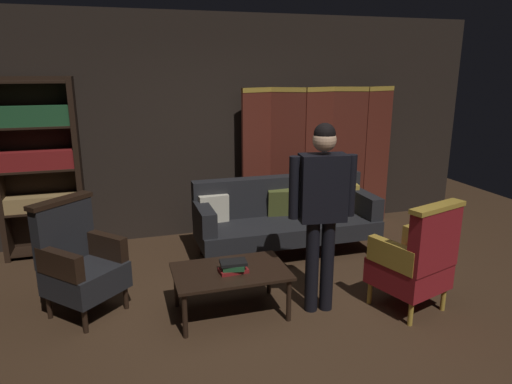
{
  "coord_description": "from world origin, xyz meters",
  "views": [
    {
      "loc": [
        -1.28,
        -3.4,
        2.14
      ],
      "look_at": [
        0.0,
        0.8,
        0.95
      ],
      "focal_mm": 32.29,
      "sensor_mm": 36.0,
      "label": 1
    }
  ],
  "objects_px": {
    "armchair_gilt_accent": "(416,260)",
    "armchair_wing_left": "(79,261)",
    "standing_figure": "(322,202)",
    "book_green_cloth": "(233,266)",
    "folding_screen": "(318,157)",
    "book_red_leather": "(233,270)",
    "book_black_cloth": "(233,263)",
    "coffee_table": "(231,275)",
    "velvet_couch": "(284,215)",
    "bookshelf": "(39,164)"
  },
  "relations": [
    {
      "from": "standing_figure",
      "to": "book_green_cloth",
      "type": "xyz_separation_m",
      "value": [
        -0.77,
        0.11,
        -0.55
      ]
    },
    {
      "from": "book_green_cloth",
      "to": "coffee_table",
      "type": "bearing_deg",
      "value": 107.41
    },
    {
      "from": "standing_figure",
      "to": "book_green_cloth",
      "type": "relative_size",
      "value": 9.25
    },
    {
      "from": "armchair_wing_left",
      "to": "standing_figure",
      "type": "relative_size",
      "value": 0.61
    },
    {
      "from": "book_red_leather",
      "to": "book_black_cloth",
      "type": "xyz_separation_m",
      "value": [
        0.0,
        0.0,
        0.07
      ]
    },
    {
      "from": "bookshelf",
      "to": "book_red_leather",
      "type": "height_order",
      "value": "bookshelf"
    },
    {
      "from": "armchair_wing_left",
      "to": "book_green_cloth",
      "type": "xyz_separation_m",
      "value": [
        1.29,
        -0.47,
        -0.02
      ]
    },
    {
      "from": "bookshelf",
      "to": "book_green_cloth",
      "type": "xyz_separation_m",
      "value": [
        1.75,
        -2.02,
        -0.61
      ]
    },
    {
      "from": "velvet_couch",
      "to": "book_red_leather",
      "type": "relative_size",
      "value": 8.62
    },
    {
      "from": "armchair_gilt_accent",
      "to": "book_green_cloth",
      "type": "relative_size",
      "value": 5.65
    },
    {
      "from": "bookshelf",
      "to": "folding_screen",
      "type": "bearing_deg",
      "value": -0.32
    },
    {
      "from": "book_green_cloth",
      "to": "velvet_couch",
      "type": "bearing_deg",
      "value": 53.51
    },
    {
      "from": "folding_screen",
      "to": "velvet_couch",
      "type": "bearing_deg",
      "value": -135.83
    },
    {
      "from": "book_green_cloth",
      "to": "bookshelf",
      "type": "bearing_deg",
      "value": 131.01
    },
    {
      "from": "armchair_wing_left",
      "to": "book_green_cloth",
      "type": "distance_m",
      "value": 1.37
    },
    {
      "from": "coffee_table",
      "to": "book_green_cloth",
      "type": "height_order",
      "value": "book_green_cloth"
    },
    {
      "from": "folding_screen",
      "to": "bookshelf",
      "type": "xyz_separation_m",
      "value": [
        -3.44,
        0.02,
        0.1
      ]
    },
    {
      "from": "folding_screen",
      "to": "armchair_gilt_accent",
      "type": "bearing_deg",
      "value": -92.65
    },
    {
      "from": "book_black_cloth",
      "to": "standing_figure",
      "type": "bearing_deg",
      "value": -8.44
    },
    {
      "from": "coffee_table",
      "to": "armchair_wing_left",
      "type": "height_order",
      "value": "armchair_wing_left"
    },
    {
      "from": "armchair_gilt_accent",
      "to": "standing_figure",
      "type": "distance_m",
      "value": 1.01
    },
    {
      "from": "coffee_table",
      "to": "armchair_gilt_accent",
      "type": "relative_size",
      "value": 0.96
    },
    {
      "from": "folding_screen",
      "to": "armchair_gilt_accent",
      "type": "height_order",
      "value": "folding_screen"
    },
    {
      "from": "armchair_gilt_accent",
      "to": "standing_figure",
      "type": "relative_size",
      "value": 0.61
    },
    {
      "from": "folding_screen",
      "to": "bookshelf",
      "type": "bearing_deg",
      "value": 179.68
    },
    {
      "from": "folding_screen",
      "to": "book_red_leather",
      "type": "relative_size",
      "value": 8.78
    },
    {
      "from": "book_black_cloth",
      "to": "armchair_wing_left",
      "type": "bearing_deg",
      "value": 160.08
    },
    {
      "from": "velvet_couch",
      "to": "armchair_wing_left",
      "type": "height_order",
      "value": "armchair_wing_left"
    },
    {
      "from": "standing_figure",
      "to": "folding_screen",
      "type": "bearing_deg",
      "value": 66.43
    },
    {
      "from": "bookshelf",
      "to": "book_green_cloth",
      "type": "distance_m",
      "value": 2.74
    },
    {
      "from": "armchair_gilt_accent",
      "to": "standing_figure",
      "type": "bearing_deg",
      "value": 162.32
    },
    {
      "from": "armchair_wing_left",
      "to": "standing_figure",
      "type": "bearing_deg",
      "value": -15.78
    },
    {
      "from": "armchair_wing_left",
      "to": "book_black_cloth",
      "type": "xyz_separation_m",
      "value": [
        1.29,
        -0.47,
        0.02
      ]
    },
    {
      "from": "bookshelf",
      "to": "book_red_leather",
      "type": "relative_size",
      "value": 8.33
    },
    {
      "from": "armchair_gilt_accent",
      "to": "armchair_wing_left",
      "type": "distance_m",
      "value": 2.98
    },
    {
      "from": "coffee_table",
      "to": "standing_figure",
      "type": "xyz_separation_m",
      "value": [
        0.78,
        -0.16,
        0.65
      ]
    },
    {
      "from": "book_black_cloth",
      "to": "folding_screen",
      "type": "bearing_deg",
      "value": 49.83
    },
    {
      "from": "folding_screen",
      "to": "coffee_table",
      "type": "distance_m",
      "value": 2.66
    },
    {
      "from": "bookshelf",
      "to": "armchair_wing_left",
      "type": "height_order",
      "value": "bookshelf"
    },
    {
      "from": "velvet_couch",
      "to": "coffee_table",
      "type": "distance_m",
      "value": 1.56
    },
    {
      "from": "coffee_table",
      "to": "book_black_cloth",
      "type": "bearing_deg",
      "value": -72.59
    },
    {
      "from": "velvet_couch",
      "to": "armchair_wing_left",
      "type": "bearing_deg",
      "value": -160.01
    },
    {
      "from": "folding_screen",
      "to": "book_black_cloth",
      "type": "bearing_deg",
      "value": -130.17
    },
    {
      "from": "coffee_table",
      "to": "book_red_leather",
      "type": "distance_m",
      "value": 0.08
    },
    {
      "from": "velvet_couch",
      "to": "book_red_leather",
      "type": "xyz_separation_m",
      "value": [
        -0.95,
        -1.28,
        -0.02
      ]
    },
    {
      "from": "armchair_wing_left",
      "to": "book_black_cloth",
      "type": "height_order",
      "value": "armchair_wing_left"
    },
    {
      "from": "folding_screen",
      "to": "bookshelf",
      "type": "relative_size",
      "value": 1.05
    },
    {
      "from": "coffee_table",
      "to": "standing_figure",
      "type": "relative_size",
      "value": 0.59
    },
    {
      "from": "velvet_couch",
      "to": "book_red_leather",
      "type": "distance_m",
      "value": 1.59
    },
    {
      "from": "armchair_gilt_accent",
      "to": "book_red_leather",
      "type": "height_order",
      "value": "armchair_gilt_accent"
    }
  ]
}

